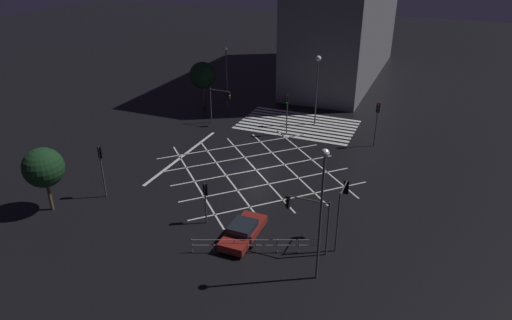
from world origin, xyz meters
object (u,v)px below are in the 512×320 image
object	(u,v)px
traffic_light_nw_main	(305,211)
street_lamp_far	(226,62)
traffic_light_se_main	(221,99)
traffic_light_ne_cross	(101,161)
traffic_light_sw_cross	(377,116)
street_tree_near	(43,168)
street_lamp_west	(318,73)
waiting_car	(243,231)
traffic_light_median_south	(287,107)
traffic_light_nw_cross	(343,201)
street_tree_far	(203,75)
street_lamp_east	(322,194)
traffic_light_median_north	(206,195)

from	to	relation	value
traffic_light_nw_main	street_lamp_far	distance (m)	28.48
traffic_light_se_main	street_lamp_far	distance (m)	5.42
traffic_light_ne_cross	traffic_light_sw_cross	distance (m)	25.87
traffic_light_ne_cross	street_tree_near	bearing A→B (deg)	141.61
traffic_light_sw_cross	street_lamp_west	distance (m)	8.45
traffic_light_ne_cross	waiting_car	distance (m)	12.85
traffic_light_nw_main	street_tree_near	world-z (taller)	street_tree_near
traffic_light_sw_cross	waiting_car	bearing A→B (deg)	-16.36
waiting_car	traffic_light_median_south	bearing A→B (deg)	10.25
traffic_light_nw_cross	street_tree_far	bearing A→B (deg)	45.82
street_lamp_east	street_tree_far	world-z (taller)	street_lamp_east
traffic_light_median_south	traffic_light_sw_cross	distance (m)	9.12
traffic_light_se_main	street_tree_near	distance (m)	21.54
traffic_light_median_north	traffic_light_sw_cross	size ratio (longest dim) A/B	0.71
traffic_light_median_south	traffic_light_sw_cross	bearing A→B (deg)	93.75
traffic_light_ne_cross	street_lamp_east	distance (m)	18.81
traffic_light_nw_cross	street_lamp_far	distance (m)	28.36
waiting_car	street_tree_near	bearing A→B (deg)	98.18
traffic_light_nw_cross	traffic_light_median_north	bearing A→B (deg)	97.80
traffic_light_median_north	traffic_light_sw_cross	distance (m)	20.64
street_lamp_west	street_tree_near	size ratio (longest dim) A/B	1.52
traffic_light_median_south	street_lamp_far	distance (m)	10.51
traffic_light_median_south	traffic_light_median_north	bearing A→B (deg)	0.39
street_lamp_far	street_lamp_west	bearing A→B (deg)	178.67
street_lamp_west	street_lamp_far	world-z (taller)	street_lamp_far
traffic_light_nw_cross	street_tree_near	bearing A→B (deg)	101.43
street_lamp_east	street_tree_near	world-z (taller)	street_lamp_east
street_tree_far	street_tree_near	bearing A→B (deg)	91.65
street_lamp_east	street_tree_near	size ratio (longest dim) A/B	1.70
traffic_light_se_main	street_tree_near	size ratio (longest dim) A/B	0.80
waiting_car	traffic_light_se_main	bearing A→B (deg)	30.38
traffic_light_se_main	street_lamp_far	size ratio (longest dim) A/B	0.51
traffic_light_nw_main	street_tree_far	world-z (taller)	street_tree_far
traffic_light_se_main	street_tree_far	size ratio (longest dim) A/B	0.73
traffic_light_nw_cross	street_tree_far	size ratio (longest dim) A/B	0.80
traffic_light_nw_main	street_lamp_west	distance (m)	23.51
street_tree_far	traffic_light_nw_main	bearing A→B (deg)	130.87
traffic_light_median_south	street_lamp_east	bearing A→B (deg)	23.83
traffic_light_nw_cross	traffic_light_se_main	size ratio (longest dim) A/B	1.09
traffic_light_median_south	waiting_car	size ratio (longest dim) A/B	0.97
street_lamp_far	traffic_light_ne_cross	bearing A→B (deg)	89.78
street_tree_near	street_tree_far	distance (m)	25.78
traffic_light_ne_cross	street_lamp_far	bearing A→B (deg)	-0.22
street_lamp_far	street_tree_far	distance (m)	3.97
traffic_light_sw_cross	street_lamp_west	xyz separation A→B (m)	(7.17, -3.64, 2.62)
street_lamp_west	street_tree_near	xyz separation A→B (m)	(13.63, 25.21, -2.27)
traffic_light_se_main	traffic_light_ne_cross	bearing A→B (deg)	-94.49
traffic_light_median_south	traffic_light_median_north	xyz separation A→B (m)	(-0.12, 17.96, -0.83)
traffic_light_se_main	traffic_light_nw_main	distance (m)	24.11
traffic_light_sw_cross	street_tree_far	distance (m)	21.96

